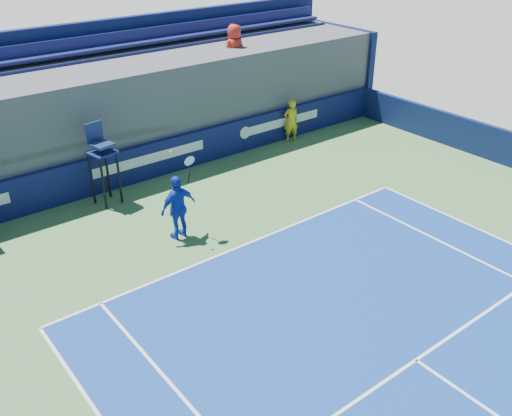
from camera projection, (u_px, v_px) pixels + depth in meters
ball_person at (291, 121)px, 21.13m from camera, size 0.66×0.52×1.58m
back_hoarding at (149, 161)px, 18.33m from camera, size 20.40×0.21×1.20m
umpire_chair at (102, 155)px, 16.36m from camera, size 0.82×0.82×2.48m
tennis_player at (178, 207)px, 14.88m from camera, size 1.08×0.52×2.57m
stadium_seating at (116, 108)px, 19.17m from camera, size 21.00×4.05×4.40m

